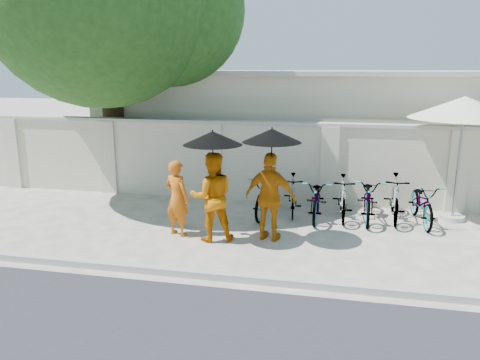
% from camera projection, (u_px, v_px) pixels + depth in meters
% --- Properties ---
extents(ground, '(80.00, 80.00, 0.00)m').
position_uv_depth(ground, '(223.00, 241.00, 9.43)').
color(ground, beige).
extents(kerb, '(40.00, 0.16, 0.12)m').
position_uv_depth(kerb, '(198.00, 274.00, 7.79)').
color(kerb, '#A0A09E').
rests_on(kerb, ground).
extents(compound_wall, '(20.00, 0.30, 2.00)m').
position_uv_depth(compound_wall, '(290.00, 164.00, 12.04)').
color(compound_wall, beige).
rests_on(compound_wall, ground).
extents(building_behind, '(14.00, 6.00, 3.20)m').
position_uv_depth(building_behind, '(333.00, 125.00, 15.32)').
color(building_behind, beige).
rests_on(building_behind, ground).
extents(monk_left, '(0.68, 0.58, 1.59)m').
position_uv_depth(monk_left, '(177.00, 198.00, 9.63)').
color(monk_left, '#BC570E').
rests_on(monk_left, ground).
extents(monk_center, '(1.06, 0.94, 1.81)m').
position_uv_depth(monk_center, '(212.00, 197.00, 9.32)').
color(monk_center, '#C36004').
rests_on(monk_center, ground).
extents(parasol_center, '(1.16, 1.16, 1.21)m').
position_uv_depth(parasol_center, '(213.00, 138.00, 8.96)').
color(parasol_center, black).
rests_on(parasol_center, ground).
extents(monk_right, '(1.12, 0.66, 1.80)m').
position_uv_depth(monk_right, '(270.00, 197.00, 9.32)').
color(monk_right, '#BA6009').
rests_on(monk_right, ground).
extents(parasol_right, '(1.15, 1.15, 1.26)m').
position_uv_depth(parasol_right, '(272.00, 136.00, 8.95)').
color(parasol_right, black).
rests_on(parasol_right, ground).
extents(patio_umbrella, '(2.87, 2.87, 2.81)m').
position_uv_depth(patio_umbrella, '(464.00, 109.00, 10.17)').
color(patio_umbrella, '#A0A09E').
rests_on(patio_umbrella, ground).
extents(bike_0, '(0.86, 1.94, 0.98)m').
position_uv_depth(bike_0, '(267.00, 195.00, 11.02)').
color(bike_0, gray).
rests_on(bike_0, ground).
extents(bike_1, '(0.60, 1.62, 0.95)m').
position_uv_depth(bike_1, '(293.00, 195.00, 11.09)').
color(bike_1, gray).
rests_on(bike_1, ground).
extents(bike_2, '(0.65, 1.83, 0.96)m').
position_uv_depth(bike_2, '(317.00, 198.00, 10.76)').
color(bike_2, gray).
rests_on(bike_2, ground).
extents(bike_3, '(0.53, 1.68, 1.00)m').
position_uv_depth(bike_3, '(343.00, 198.00, 10.74)').
color(bike_3, gray).
rests_on(bike_3, ground).
extents(bike_4, '(0.75, 1.97, 1.02)m').
position_uv_depth(bike_4, '(369.00, 198.00, 10.67)').
color(bike_4, gray).
rests_on(bike_4, ground).
extents(bike_5, '(0.58, 1.78, 1.06)m').
position_uv_depth(bike_5, '(395.00, 198.00, 10.61)').
color(bike_5, gray).
rests_on(bike_5, ground).
extents(bike_6, '(0.78, 1.85, 0.95)m').
position_uv_depth(bike_6, '(422.00, 203.00, 10.43)').
color(bike_6, gray).
rests_on(bike_6, ground).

